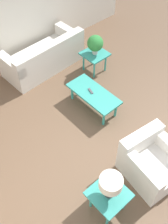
# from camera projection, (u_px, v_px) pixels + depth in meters

# --- Properties ---
(ground_plane) EXTENTS (14.00, 14.00, 0.00)m
(ground_plane) POSITION_uv_depth(u_px,v_px,m) (98.00, 140.00, 4.95)
(ground_plane) COLOR brown
(sofa) EXTENTS (0.93, 1.92, 0.78)m
(sofa) POSITION_uv_depth(u_px,v_px,m) (45.00, 57.00, 6.11)
(sofa) COLOR silver
(sofa) RESTS_ON ground_plane
(armchair) EXTENTS (1.00, 0.92, 0.76)m
(armchair) POSITION_uv_depth(u_px,v_px,m) (151.00, 162.00, 4.29)
(armchair) COLOR silver
(armchair) RESTS_ON ground_plane
(coffee_table) EXTENTS (1.13, 0.51, 0.41)m
(coffee_table) POSITION_uv_depth(u_px,v_px,m) (93.00, 95.00, 5.22)
(coffee_table) COLOR teal
(coffee_table) RESTS_ON ground_plane
(side_table_plant) EXTENTS (0.53, 0.53, 0.48)m
(side_table_plant) POSITION_uv_depth(u_px,v_px,m) (95.00, 56.00, 5.96)
(side_table_plant) COLOR teal
(side_table_plant) RESTS_ON ground_plane
(side_table_lamp) EXTENTS (0.53, 0.53, 0.48)m
(side_table_lamp) POSITION_uv_depth(u_px,v_px,m) (109.00, 196.00, 3.80)
(side_table_lamp) COLOR teal
(side_table_lamp) RESTS_ON ground_plane
(potted_plant) EXTENTS (0.36, 0.36, 0.44)m
(potted_plant) POSITION_uv_depth(u_px,v_px,m) (95.00, 44.00, 5.71)
(potted_plant) COLOR #B2ADA3
(potted_plant) RESTS_ON side_table_plant
(table_lamp) EXTENTS (0.33, 0.33, 0.44)m
(table_lamp) POSITION_uv_depth(u_px,v_px,m) (111.00, 184.00, 3.52)
(table_lamp) COLOR #333333
(table_lamp) RESTS_ON side_table_lamp
(remote_control) EXTENTS (0.16, 0.08, 0.02)m
(remote_control) POSITION_uv_depth(u_px,v_px,m) (91.00, 91.00, 5.20)
(remote_control) COLOR #4C4C51
(remote_control) RESTS_ON coffee_table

